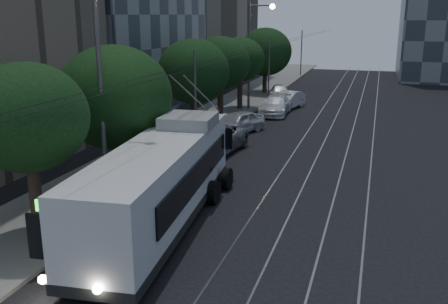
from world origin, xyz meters
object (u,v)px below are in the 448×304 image
car_white_b (276,105)px  car_white_a (238,122)px  pickup_silver (212,140)px  streetlamp_near (109,73)px  streetlamp_far (254,45)px  car_white_d (280,92)px  trolleybus (163,180)px  car_white_c (288,100)px

car_white_b → car_white_a: bearing=-100.1°
pickup_silver → car_white_b: (1.14, 13.01, -0.04)m
streetlamp_near → streetlamp_far: streetlamp_near is taller
streetlamp_far → car_white_b: bearing=-30.1°
car_white_a → car_white_b: bearing=105.9°
car_white_a → car_white_d: size_ratio=0.99×
pickup_silver → trolleybus: bearing=-76.1°
trolleybus → pickup_silver: bearing=92.2°
pickup_silver → car_white_d: (0.09, 20.31, -0.05)m
car_white_b → streetlamp_far: 5.38m
trolleybus → car_white_c: bearing=83.9°
car_white_d → car_white_c: bearing=-83.8°
car_white_a → streetlamp_far: 9.96m
car_white_c → car_white_d: car_white_d is taller
car_white_d → streetlamp_far: size_ratio=0.49×
trolleybus → car_white_d: (-1.31, 30.44, -0.98)m
car_white_a → streetlamp_near: 15.84m
car_white_b → car_white_d: car_white_b is taller
car_white_d → car_white_b: bearing=-94.7°
streetlamp_near → streetlamp_far: 23.70m
pickup_silver → streetlamp_far: size_ratio=0.65×
car_white_c → streetlamp_near: streetlamp_near is taller
car_white_b → car_white_d: size_ratio=1.19×
car_white_a → car_white_d: (0.09, 14.69, 0.01)m
trolleybus → car_white_c: 26.12m
car_white_b → streetlamp_near: bearing=-97.0°
car_white_c → streetlamp_far: (-2.70, -1.65, 4.75)m
trolleybus → streetlamp_far: streetlamp_far is taller
car_white_c → car_white_a: bearing=-84.0°
car_white_a → streetlamp_near: (-1.09, -15.00, 4.94)m
car_white_c → car_white_d: (-1.51, 4.34, 0.02)m
car_white_a → streetlamp_near: streetlamp_near is taller
car_white_d → streetlamp_far: bearing=-114.2°
pickup_silver → streetlamp_far: streetlamp_far is taller
pickup_silver → car_white_a: bearing=96.1°
pickup_silver → streetlamp_far: 15.10m
pickup_silver → car_white_d: size_ratio=1.31×
pickup_silver → streetlamp_near: bearing=-90.6°
car_white_c → trolleybus: bearing=-75.6°
pickup_silver → car_white_c: size_ratio=1.31×
car_white_b → streetlamp_far: bearing=148.6°
trolleybus → car_white_a: 15.85m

